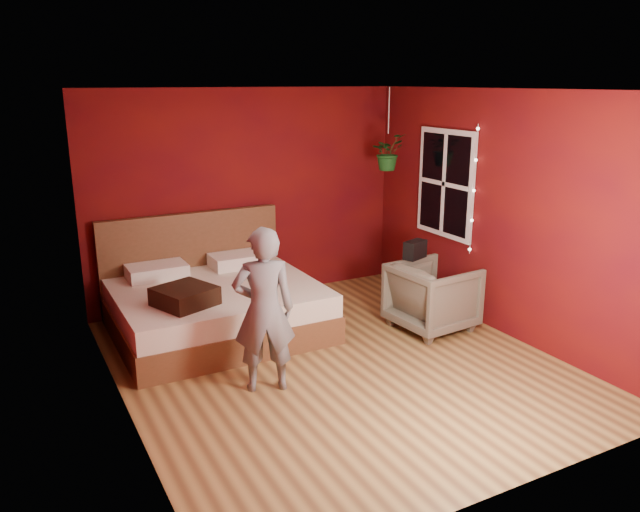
{
  "coord_description": "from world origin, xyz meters",
  "views": [
    {
      "loc": [
        -2.78,
        -4.86,
        2.68
      ],
      "look_at": [
        0.02,
        0.4,
        1.0
      ],
      "focal_mm": 35.0,
      "sensor_mm": 36.0,
      "label": 1
    }
  ],
  "objects": [
    {
      "name": "floor",
      "position": [
        0.0,
        0.0,
        0.0
      ],
      "size": [
        4.5,
        4.5,
        0.0
      ],
      "primitive_type": "plane",
      "color": "olive",
      "rests_on": "ground"
    },
    {
      "name": "throw_pillow",
      "position": [
        -1.23,
        0.89,
        0.63
      ],
      "size": [
        0.66,
        0.66,
        0.18
      ],
      "primitive_type": "cube",
      "rotation": [
        0.0,
        0.0,
        0.37
      ],
      "color": "black",
      "rests_on": "bed"
    },
    {
      "name": "person",
      "position": [
        -0.82,
        -0.13,
        0.75
      ],
      "size": [
        0.63,
        0.5,
        1.5
      ],
      "primitive_type": "imported",
      "rotation": [
        0.0,
        0.0,
        2.84
      ],
      "color": "slate",
      "rests_on": "ground"
    },
    {
      "name": "room_walls",
      "position": [
        0.0,
        0.0,
        1.68
      ],
      "size": [
        4.04,
        4.54,
        2.62
      ],
      "color": "maroon",
      "rests_on": "ground"
    },
    {
      "name": "window",
      "position": [
        1.97,
        0.9,
        1.5
      ],
      "size": [
        0.05,
        0.97,
        1.27
      ],
      "color": "white",
      "rests_on": "room_walls"
    },
    {
      "name": "fairy_lights",
      "position": [
        1.94,
        0.38,
        1.5
      ],
      "size": [
        0.04,
        0.04,
        1.45
      ],
      "color": "silver",
      "rests_on": "room_walls"
    },
    {
      "name": "handbag",
      "position": [
        1.33,
        0.59,
        0.85
      ],
      "size": [
        0.31,
        0.23,
        0.2
      ],
      "primitive_type": "cube",
      "rotation": [
        0.0,
        0.0,
        0.36
      ],
      "color": "black",
      "rests_on": "armchair"
    },
    {
      "name": "armchair",
      "position": [
        1.38,
        0.3,
        0.37
      ],
      "size": [
        0.89,
        0.87,
        0.75
      ],
      "primitive_type": "imported",
      "rotation": [
        0.0,
        0.0,
        1.66
      ],
      "color": "#666351",
      "rests_on": "ground"
    },
    {
      "name": "bed",
      "position": [
        -0.77,
        1.39,
        0.31
      ],
      "size": [
        2.15,
        1.83,
        1.18
      ],
      "color": "brown",
      "rests_on": "ground"
    },
    {
      "name": "hanging_plant",
      "position": [
        1.53,
        1.48,
        1.84
      ],
      "size": [
        0.48,
        0.44,
        0.98
      ],
      "color": "silver",
      "rests_on": "room_walls"
    }
  ]
}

